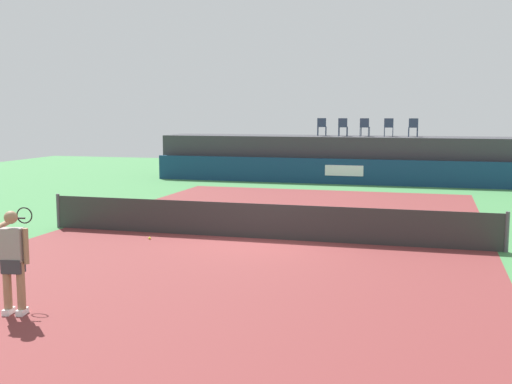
# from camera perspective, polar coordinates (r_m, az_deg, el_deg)

# --- Properties ---
(ground_plane) EXTENTS (48.00, 48.00, 0.00)m
(ground_plane) POSITION_cam_1_polar(r_m,az_deg,el_deg) (19.98, 2.69, -2.57)
(ground_plane) COLOR #3D7A42
(court_inner) EXTENTS (12.00, 22.00, 0.00)m
(court_inner) POSITION_cam_1_polar(r_m,az_deg,el_deg) (17.12, 0.43, -4.21)
(court_inner) COLOR maroon
(court_inner) RESTS_ON ground
(sponsor_wall) EXTENTS (18.00, 0.22, 1.20)m
(sponsor_wall) POSITION_cam_1_polar(r_m,az_deg,el_deg) (30.15, 7.17, 1.85)
(sponsor_wall) COLOR navy
(sponsor_wall) RESTS_ON ground
(spectator_platform) EXTENTS (18.00, 2.80, 2.20)m
(spectator_platform) POSITION_cam_1_polar(r_m,az_deg,el_deg) (31.88, 7.66, 3.03)
(spectator_platform) COLOR #38383D
(spectator_platform) RESTS_ON ground
(spectator_chair_far_left) EXTENTS (0.48, 0.48, 0.89)m
(spectator_chair_far_left) POSITION_cam_1_polar(r_m,az_deg,el_deg) (32.12, 5.95, 5.94)
(spectator_chair_far_left) COLOR #2D3D56
(spectator_chair_far_left) RESTS_ON spectator_platform
(spectator_chair_left) EXTENTS (0.46, 0.46, 0.89)m
(spectator_chair_left) POSITION_cam_1_polar(r_m,az_deg,el_deg) (31.67, 7.84, 5.89)
(spectator_chair_left) COLOR #2D3D56
(spectator_chair_left) RESTS_ON spectator_platform
(spectator_chair_center) EXTENTS (0.45, 0.45, 0.89)m
(spectator_chair_center) POSITION_cam_1_polar(r_m,az_deg,el_deg) (31.56, 9.76, 5.85)
(spectator_chair_center) COLOR #2D3D56
(spectator_chair_center) RESTS_ON spectator_platform
(spectator_chair_right) EXTENTS (0.47, 0.47, 0.89)m
(spectator_chair_right) POSITION_cam_1_polar(r_m,az_deg,el_deg) (31.61, 11.87, 5.80)
(spectator_chair_right) COLOR #2D3D56
(spectator_chair_right) RESTS_ON spectator_platform
(spectator_chair_far_right) EXTENTS (0.48, 0.48, 0.89)m
(spectator_chair_far_right) POSITION_cam_1_polar(r_m,az_deg,el_deg) (31.61, 13.98, 5.74)
(spectator_chair_far_right) COLOR #2D3D56
(spectator_chair_far_right) RESTS_ON spectator_platform
(tennis_net) EXTENTS (12.40, 0.02, 0.95)m
(tennis_net) POSITION_cam_1_polar(r_m,az_deg,el_deg) (17.03, 0.44, -2.65)
(tennis_net) COLOR #2D2D2D
(tennis_net) RESTS_ON ground
(net_post_near) EXTENTS (0.10, 0.10, 1.00)m
(net_post_near) POSITION_cam_1_polar(r_m,az_deg,el_deg) (19.56, -17.38, -1.62)
(net_post_near) COLOR #4C4C51
(net_post_near) RESTS_ON ground
(net_post_far) EXTENTS (0.10, 0.10, 1.00)m
(net_post_far) POSITION_cam_1_polar(r_m,az_deg,el_deg) (16.55, 21.67, -3.37)
(net_post_far) COLOR #4C4C51
(net_post_far) RESTS_ON ground
(tennis_player) EXTENTS (0.84, 1.12, 1.77)m
(tennis_player) POSITION_cam_1_polar(r_m,az_deg,el_deg) (11.40, -21.01, -5.60)
(tennis_player) COLOR white
(tennis_player) RESTS_ON court_inner
(tennis_ball) EXTENTS (0.07, 0.07, 0.07)m
(tennis_ball) POSITION_cam_1_polar(r_m,az_deg,el_deg) (17.22, -9.56, -4.12)
(tennis_ball) COLOR #D8EA33
(tennis_ball) RESTS_ON court_inner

